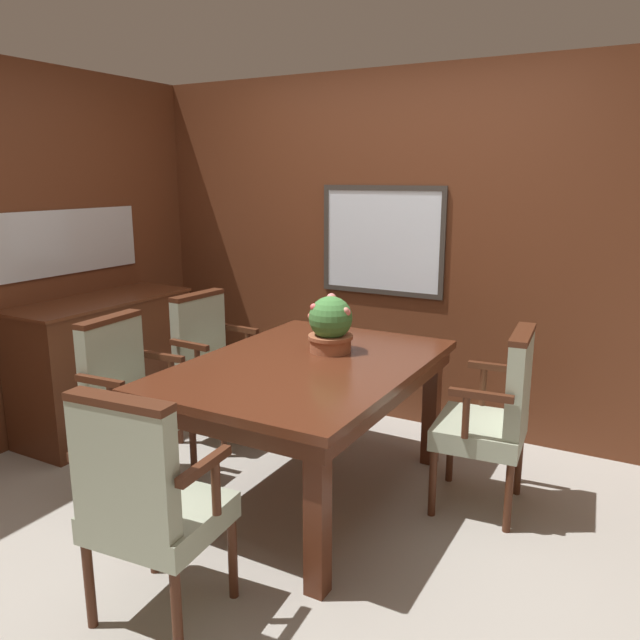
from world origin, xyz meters
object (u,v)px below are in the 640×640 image
at_px(dining_table, 306,379).
at_px(potted_plant, 331,325).
at_px(chair_left_far, 212,360).
at_px(chair_head_near, 146,498).
at_px(chair_right_far, 495,412).
at_px(chair_left_near, 129,396).
at_px(sideboard_cabinet, 106,364).

height_order(dining_table, potted_plant, potted_plant).
distance_m(chair_left_far, chair_head_near, 1.83).
distance_m(chair_head_near, potted_plant, 1.48).
relative_size(chair_left_far, chair_right_far, 1.00).
bearing_deg(chair_left_far, chair_left_near, -174.15).
height_order(chair_head_near, sideboard_cabinet, chair_head_near).
bearing_deg(sideboard_cabinet, chair_right_far, 4.05).
xyz_separation_m(chair_left_far, potted_plant, (0.97, -0.14, 0.38)).
height_order(chair_left_far, chair_left_near, same).
relative_size(chair_left_far, chair_left_near, 1.00).
bearing_deg(dining_table, chair_left_far, 158.08).
distance_m(chair_left_near, potted_plant, 1.19).
bearing_deg(chair_right_far, dining_table, -74.10).
height_order(dining_table, chair_left_far, chair_left_far).
height_order(chair_left_near, potted_plant, potted_plant).
bearing_deg(dining_table, chair_head_near, -90.82).
bearing_deg(dining_table, chair_left_near, -156.99).
height_order(dining_table, chair_right_far, chair_right_far).
xyz_separation_m(chair_left_far, chair_left_near, (0.03, -0.77, 0.00)).
xyz_separation_m(dining_table, chair_head_near, (-0.02, -1.19, -0.13)).
bearing_deg(potted_plant, chair_left_near, -145.79).
bearing_deg(potted_plant, dining_table, -93.49).
bearing_deg(sideboard_cabinet, dining_table, -5.57).
height_order(chair_left_near, chair_right_far, same).
relative_size(chair_head_near, potted_plant, 3.04).
distance_m(chair_left_near, chair_right_far, 2.00).
distance_m(chair_left_near, sideboard_cabinet, 0.98).
relative_size(potted_plant, sideboard_cabinet, 0.25).
relative_size(chair_left_near, chair_head_near, 1.00).
distance_m(chair_left_far, sideboard_cabinet, 0.81).
relative_size(chair_left_far, chair_head_near, 1.00).
distance_m(dining_table, chair_left_near, 1.01).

